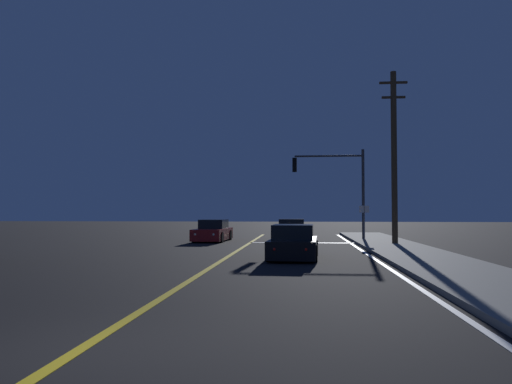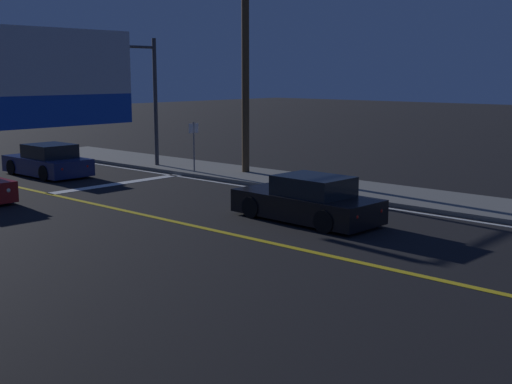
{
  "view_description": "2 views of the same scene",
  "coord_description": "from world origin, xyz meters",
  "views": [
    {
      "loc": [
        2.98,
        -6.21,
        1.88
      ],
      "look_at": [
        0.61,
        19.91,
        2.88
      ],
      "focal_mm": 34.74,
      "sensor_mm": 36.0,
      "label": 1
    },
    {
      "loc": [
        -12.4,
        1.93,
        4.21
      ],
      "look_at": [
        0.17,
        13.23,
        1.21
      ],
      "focal_mm": 46.8,
      "sensor_mm": 36.0,
      "label": 2
    }
  ],
  "objects": [
    {
      "name": "utility_pole_right",
      "position": [
        7.98,
        20.83,
        4.86
      ],
      "size": [
        1.48,
        0.31,
        9.41
      ],
      "color": "#4C3823",
      "rests_on": "ground"
    },
    {
      "name": "sidewalk_right",
      "position": [
        7.68,
        12.25,
        0.07
      ],
      "size": [
        3.2,
        44.09,
        0.15
      ],
      "primitive_type": "cube",
      "color": "slate",
      "rests_on": "ground"
    },
    {
      "name": "traffic_signal_near_right",
      "position": [
        5.25,
        25.3,
        3.88
      ],
      "size": [
        4.52,
        0.28,
        5.76
      ],
      "rotation": [
        0.0,
        0.0,
        3.14
      ],
      "color": "#38383D",
      "rests_on": "ground"
    },
    {
      "name": "car_lead_oncoming_navy",
      "position": [
        2.36,
        26.92,
        0.58
      ],
      "size": [
        1.99,
        4.18,
        1.34
      ],
      "rotation": [
        0.0,
        0.0,
        0.0
      ],
      "color": "navy",
      "rests_on": "ground"
    },
    {
      "name": "street_sign_corner",
      "position": [
        6.58,
        22.5,
        1.51
      ],
      "size": [
        0.56,
        0.08,
        2.23
      ],
      "color": "slate",
      "rests_on": "ground"
    },
    {
      "name": "car_far_approaching_black",
      "position": [
        2.68,
        13.47,
        0.58
      ],
      "size": [
        2.04,
        4.54,
        1.34
      ],
      "rotation": [
        0.0,
        0.0,
        -0.04
      ],
      "color": "black",
      "rests_on": "ground"
    },
    {
      "name": "stop_bar",
      "position": [
        3.04,
        23.0,
        0.01
      ],
      "size": [
        6.08,
        0.5,
        0.01
      ],
      "primitive_type": "cube",
      "color": "white",
      "rests_on": "ground"
    },
    {
      "name": "lane_line_edge_right",
      "position": [
        5.83,
        12.25,
        0.01
      ],
      "size": [
        0.16,
        41.64,
        0.01
      ],
      "primitive_type": "cube",
      "color": "white",
      "rests_on": "ground"
    },
    {
      "name": "lane_line_center",
      "position": [
        0.0,
        12.25,
        0.01
      ],
      "size": [
        0.2,
        41.64,
        0.01
      ],
      "primitive_type": "cube",
      "color": "gold",
      "rests_on": "ground"
    }
  ]
}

